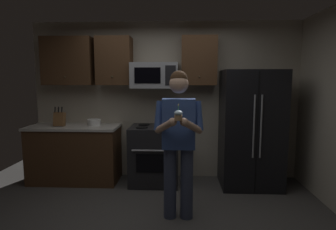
{
  "coord_description": "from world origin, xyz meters",
  "views": [
    {
      "loc": [
        0.28,
        -3.03,
        1.66
      ],
      "look_at": [
        0.12,
        0.22,
        1.25
      ],
      "focal_mm": 30.2,
      "sensor_mm": 36.0,
      "label": 1
    }
  ],
  "objects_px": {
    "microwave": "(155,76)",
    "person": "(179,137)",
    "refrigerator": "(251,129)",
    "knife_block": "(59,119)",
    "bowl_large_white": "(94,122)",
    "cupcake": "(178,115)",
    "oven_range": "(154,155)"
  },
  "relations": [
    {
      "from": "microwave",
      "to": "oven_range",
      "type": "bearing_deg",
      "value": -90.02
    },
    {
      "from": "knife_block",
      "to": "cupcake",
      "type": "relative_size",
      "value": 1.84
    },
    {
      "from": "oven_range",
      "to": "bowl_large_white",
      "type": "bearing_deg",
      "value": 176.27
    },
    {
      "from": "refrigerator",
      "to": "cupcake",
      "type": "distance_m",
      "value": 1.86
    },
    {
      "from": "bowl_large_white",
      "to": "oven_range",
      "type": "bearing_deg",
      "value": -3.73
    },
    {
      "from": "oven_range",
      "to": "microwave",
      "type": "bearing_deg",
      "value": 89.98
    },
    {
      "from": "refrigerator",
      "to": "cupcake",
      "type": "bearing_deg",
      "value": -127.36
    },
    {
      "from": "knife_block",
      "to": "bowl_large_white",
      "type": "distance_m",
      "value": 0.54
    },
    {
      "from": "refrigerator",
      "to": "cupcake",
      "type": "height_order",
      "value": "refrigerator"
    },
    {
      "from": "refrigerator",
      "to": "person",
      "type": "bearing_deg",
      "value": -134.67
    },
    {
      "from": "microwave",
      "to": "person",
      "type": "xyz_separation_m",
      "value": [
        0.4,
        -1.27,
        -0.72
      ]
    },
    {
      "from": "oven_range",
      "to": "person",
      "type": "bearing_deg",
      "value": -70.99
    },
    {
      "from": "refrigerator",
      "to": "knife_block",
      "type": "bearing_deg",
      "value": 179.81
    },
    {
      "from": "refrigerator",
      "to": "cupcake",
      "type": "xyz_separation_m",
      "value": [
        -1.1,
        -1.44,
        0.39
      ]
    },
    {
      "from": "bowl_large_white",
      "to": "cupcake",
      "type": "bearing_deg",
      "value": -48.28
    },
    {
      "from": "microwave",
      "to": "bowl_large_white",
      "type": "height_order",
      "value": "microwave"
    },
    {
      "from": "knife_block",
      "to": "oven_range",
      "type": "bearing_deg",
      "value": 1.11
    },
    {
      "from": "oven_range",
      "to": "cupcake",
      "type": "bearing_deg",
      "value": -74.99
    },
    {
      "from": "refrigerator",
      "to": "bowl_large_white",
      "type": "height_order",
      "value": "refrigerator"
    },
    {
      "from": "knife_block",
      "to": "cupcake",
      "type": "height_order",
      "value": "cupcake"
    },
    {
      "from": "microwave",
      "to": "cupcake",
      "type": "height_order",
      "value": "microwave"
    },
    {
      "from": "knife_block",
      "to": "cupcake",
      "type": "bearing_deg",
      "value": -37.3
    },
    {
      "from": "person",
      "to": "cupcake",
      "type": "relative_size",
      "value": 10.13
    },
    {
      "from": "oven_range",
      "to": "cupcake",
      "type": "height_order",
      "value": "cupcake"
    },
    {
      "from": "microwave",
      "to": "bowl_large_white",
      "type": "distance_m",
      "value": 1.23
    },
    {
      "from": "refrigerator",
      "to": "knife_block",
      "type": "distance_m",
      "value": 3.01
    },
    {
      "from": "refrigerator",
      "to": "cupcake",
      "type": "relative_size",
      "value": 10.35
    },
    {
      "from": "knife_block",
      "to": "cupcake",
      "type": "xyz_separation_m",
      "value": [
        1.91,
        -1.45,
        0.26
      ]
    },
    {
      "from": "oven_range",
      "to": "knife_block",
      "type": "relative_size",
      "value": 2.91
    },
    {
      "from": "bowl_large_white",
      "to": "person",
      "type": "xyz_separation_m",
      "value": [
        1.38,
        -1.22,
        0.02
      ]
    },
    {
      "from": "refrigerator",
      "to": "person",
      "type": "height_order",
      "value": "refrigerator"
    },
    {
      "from": "cupcake",
      "to": "bowl_large_white",
      "type": "bearing_deg",
      "value": 131.72
    }
  ]
}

